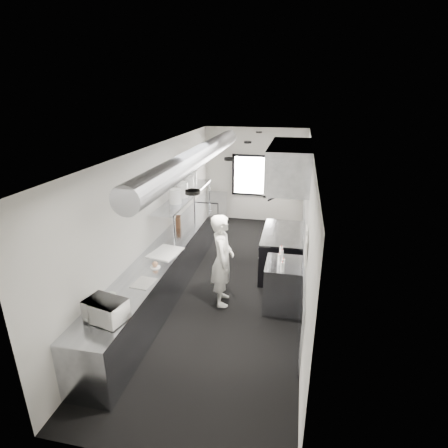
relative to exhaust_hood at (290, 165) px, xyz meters
The scene contains 35 objects.
floor 2.72m from the exhaust_hood, 147.45° to the right, with size 3.00×8.00×0.01m, color black.
ceiling 1.36m from the exhaust_hood, 147.45° to the right, with size 3.00×8.00×0.01m, color beige.
wall_back 3.62m from the exhaust_hood, 108.38° to the left, with size 3.00×0.02×2.80m, color beige.
wall_front 4.93m from the exhaust_hood, 103.13° to the right, with size 3.00×0.02×2.80m, color beige.
wall_left 2.87m from the exhaust_hood, 164.91° to the right, with size 0.02×8.00×2.80m, color beige.
wall_right 1.28m from the exhaust_hood, 60.05° to the right, with size 0.02×8.00×2.80m, color beige.
wall_cladding 1.92m from the exhaust_hood, 46.22° to the right, with size 0.03×5.50×1.10m, color #8E929B.
hvac_duct 1.83m from the exhaust_hood, behind, with size 0.40×0.40×6.40m, color #999BA1.
service_window 3.58m from the exhaust_hood, 108.57° to the left, with size 1.36×0.05×1.25m.
exhaust_hood is the anchor object (origin of this frame).
prep_counter 3.20m from the exhaust_hood, 151.89° to the right, with size 0.70×6.00×0.90m, color #8E929B.
pass_shelf 2.46m from the exhaust_hood, behind, with size 0.45×3.00×0.68m.
range 1.92m from the exhaust_hood, behind, with size 0.88×1.60×0.94m.
bottle_station 2.39m from the exhaust_hood, 87.82° to the right, with size 0.65×0.80×0.90m, color #8E929B.
far_work_table 3.88m from the exhaust_hood, 131.94° to the left, with size 0.70×1.20×0.90m, color #8E929B.
notice_sheet_a 2.09m from the exhaust_hood, 78.88° to the right, with size 0.02×0.28×0.38m, color silver.
notice_sheet_b 2.43m from the exhaust_hood, 80.58° to the right, with size 0.02×0.28×0.38m, color silver.
line_cook 2.35m from the exhaust_hood, 126.10° to the right, with size 0.64×0.42×1.75m, color white.
microwave 4.41m from the exhaust_hood, 121.42° to the right, with size 0.49×0.37×0.30m, color white.
deli_tub_a 4.30m from the exhaust_hood, 125.80° to the right, with size 0.15×0.15×0.11m, color #A5AB9D.
deli_tub_b 4.16m from the exhaust_hood, 127.26° to the right, with size 0.13×0.13×0.09m, color #A5AB9D.
newspaper 3.64m from the exhaust_hood, 129.28° to the right, with size 0.30×0.38×0.01m, color beige.
small_plate 3.29m from the exhaust_hood, 136.32° to the right, with size 0.17×0.17×0.01m, color white.
pastry 3.27m from the exhaust_hood, 136.32° to the right, with size 0.10×0.10×0.10m, color tan.
cutting_board 2.99m from the exhaust_hood, 146.54° to the right, with size 0.48×0.64×0.02m, color silver.
knife_block 2.74m from the exhaust_hood, behind, with size 0.10×0.22×0.24m, color brown.
plate_stack_a 2.42m from the exhaust_hood, 169.73° to the right, with size 0.26×0.26×0.30m, color white.
plate_stack_b 2.38m from the exhaust_hood, behind, with size 0.26×0.26×0.33m, color white.
plate_stack_c 2.42m from the exhaust_hood, 167.09° to the left, with size 0.25×0.25×0.36m, color white.
plate_stack_d 2.54m from the exhaust_hood, 159.79° to the left, with size 0.27×0.27×0.41m, color white.
squeeze_bottle_a 2.22m from the exhaust_hood, 89.02° to the right, with size 0.06×0.06×0.17m, color silver.
squeeze_bottle_b 2.12m from the exhaust_hood, 88.67° to the right, with size 0.06×0.06×0.17m, color silver.
squeeze_bottle_c 2.01m from the exhaust_hood, 91.33° to the right, with size 0.06×0.06×0.19m, color silver.
squeeze_bottle_d 1.86m from the exhaust_hood, 90.27° to the right, with size 0.05×0.05×0.16m, color silver.
squeeze_bottle_e 1.79m from the exhaust_hood, 91.30° to the right, with size 0.06×0.06×0.19m, color silver.
Camera 1 is at (1.28, -6.51, 3.77)m, focal length 28.71 mm.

